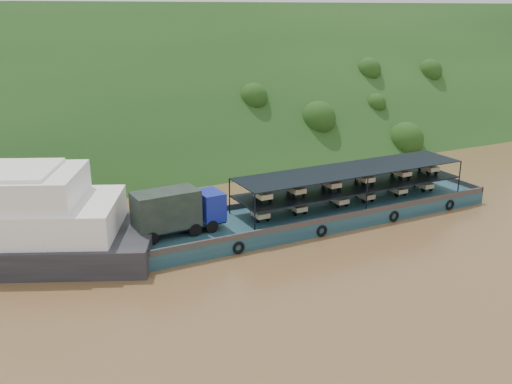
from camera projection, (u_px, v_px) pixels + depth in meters
name	position (u px, v px, depth m)	size (l,w,h in m)	color
ground	(291.00, 232.00, 50.52)	(160.00, 160.00, 0.00)	brown
hillside	(163.00, 148.00, 80.99)	(140.00, 28.00, 28.00)	#143312
cargo_barge	(303.00, 210.00, 52.27)	(35.00, 7.18, 5.01)	#133144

